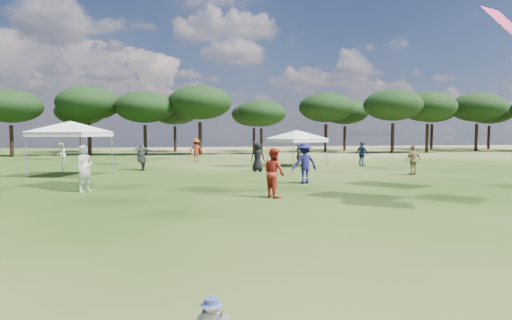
{
  "coord_description": "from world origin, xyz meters",
  "views": [
    {
      "loc": [
        -0.93,
        -2.71,
        2.35
      ],
      "look_at": [
        0.34,
        2.98,
        1.98
      ],
      "focal_mm": 30.0,
      "sensor_mm": 36.0,
      "label": 1
    }
  ],
  "objects": [
    {
      "name": "festival_crowd",
      "position": [
        -1.36,
        22.83,
        0.89
      ],
      "size": [
        28.12,
        21.16,
        1.93
      ],
      "color": "#36343A",
      "rests_on": "ground"
    },
    {
      "name": "tent_left",
      "position": [
        -5.76,
        22.43,
        2.89
      ],
      "size": [
        6.25,
        6.25,
        3.31
      ],
      "rotation": [
        0.0,
        0.0,
        -0.37
      ],
      "color": "gray",
      "rests_on": "ground"
    },
    {
      "name": "tent_right",
      "position": [
        8.52,
        26.34,
        2.45
      ],
      "size": [
        5.97,
        5.97,
        2.87
      ],
      "rotation": [
        0.0,
        0.0,
        0.37
      ],
      "color": "gray",
      "rests_on": "ground"
    },
    {
      "name": "tree_line",
      "position": [
        2.39,
        47.41,
        5.42
      ],
      "size": [
        108.78,
        17.63,
        7.77
      ],
      "color": "black",
      "rests_on": "ground"
    }
  ]
}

